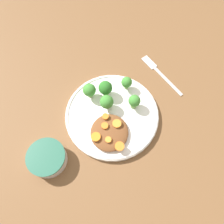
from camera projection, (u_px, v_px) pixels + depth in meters
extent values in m
plane|color=brown|center=(112.00, 116.00, 0.68)|extent=(4.00, 4.00, 0.00)
cylinder|color=white|center=(112.00, 115.00, 0.67)|extent=(0.28, 0.28, 0.02)
torus|color=white|center=(112.00, 114.00, 0.66)|extent=(0.28, 0.28, 0.01)
cylinder|color=silver|center=(47.00, 158.00, 0.60)|extent=(0.10, 0.10, 0.04)
cylinder|color=#235B47|center=(45.00, 157.00, 0.58)|extent=(0.11, 0.11, 0.01)
cylinder|color=white|center=(46.00, 157.00, 0.59)|extent=(0.08, 0.08, 0.01)
ellipsoid|color=brown|center=(110.00, 132.00, 0.62)|extent=(0.11, 0.11, 0.02)
cylinder|color=#759E51|center=(107.00, 105.00, 0.66)|extent=(0.01, 0.01, 0.02)
sphere|color=#3D8433|center=(107.00, 102.00, 0.64)|extent=(0.04, 0.04, 0.04)
cylinder|color=#759E51|center=(106.00, 92.00, 0.68)|extent=(0.02, 0.02, 0.03)
sphere|color=#286B23|center=(105.00, 88.00, 0.66)|extent=(0.04, 0.04, 0.04)
cylinder|color=#7FA85B|center=(126.00, 86.00, 0.69)|extent=(0.01, 0.01, 0.02)
sphere|color=#3D8433|center=(127.00, 82.00, 0.67)|extent=(0.03, 0.03, 0.03)
cylinder|color=#7FA85B|center=(90.00, 94.00, 0.68)|extent=(0.01, 0.01, 0.02)
sphere|color=#3D8433|center=(89.00, 90.00, 0.65)|extent=(0.04, 0.04, 0.04)
cylinder|color=#759E51|center=(134.00, 104.00, 0.66)|extent=(0.02, 0.02, 0.02)
sphere|color=#3D8433|center=(134.00, 101.00, 0.64)|extent=(0.04, 0.04, 0.04)
cylinder|color=orange|center=(96.00, 137.00, 0.61)|extent=(0.03, 0.03, 0.00)
cylinder|color=orange|center=(105.00, 126.00, 0.62)|extent=(0.02, 0.02, 0.01)
cylinder|color=orange|center=(117.00, 124.00, 0.62)|extent=(0.03, 0.03, 0.01)
cylinder|color=orange|center=(108.00, 140.00, 0.60)|extent=(0.02, 0.02, 0.00)
cylinder|color=orange|center=(105.00, 117.00, 0.63)|extent=(0.02, 0.02, 0.01)
cylinder|color=orange|center=(120.00, 146.00, 0.59)|extent=(0.03, 0.03, 0.01)
cube|color=silver|center=(168.00, 81.00, 0.73)|extent=(0.10, 0.10, 0.01)
cube|color=silver|center=(149.00, 62.00, 0.76)|extent=(0.06, 0.06, 0.01)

